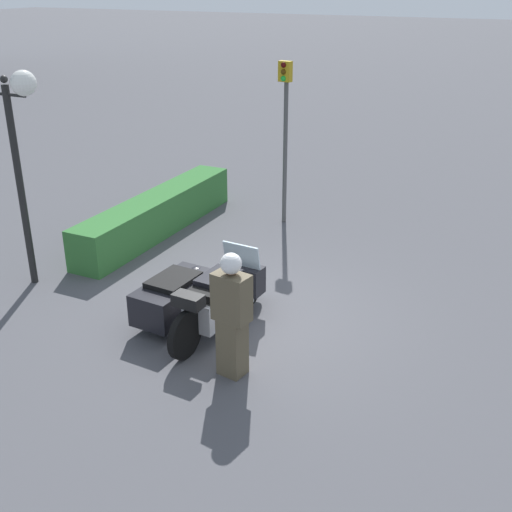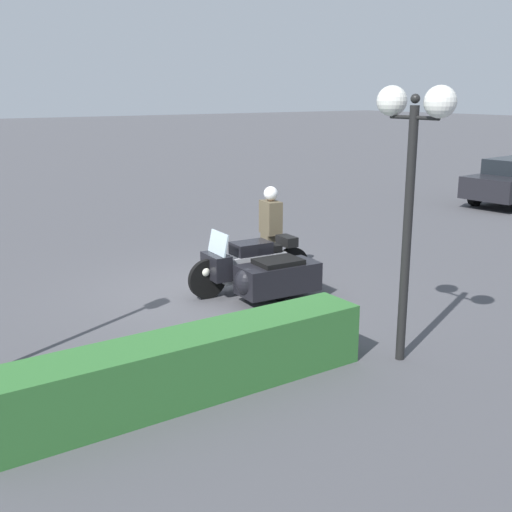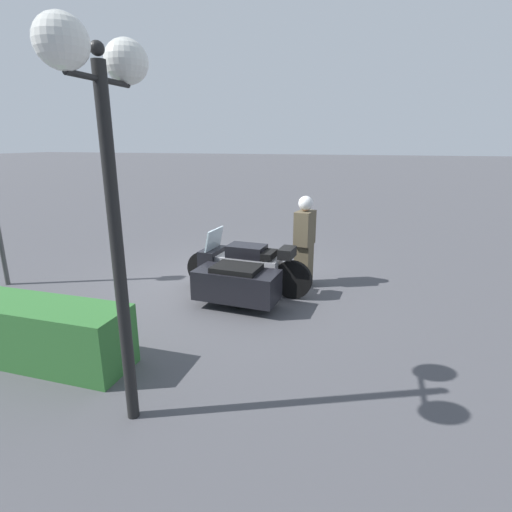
{
  "view_description": "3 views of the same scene",
  "coord_description": "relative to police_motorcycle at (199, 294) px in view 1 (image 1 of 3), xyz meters",
  "views": [
    {
      "loc": [
        -7.97,
        -3.93,
        4.95
      ],
      "look_at": [
        0.39,
        0.11,
        0.87
      ],
      "focal_mm": 45.0,
      "sensor_mm": 36.0,
      "label": 1
    },
    {
      "loc": [
        5.69,
        9.64,
        3.57
      ],
      "look_at": [
        -0.18,
        1.0,
        0.87
      ],
      "focal_mm": 45.0,
      "sensor_mm": 36.0,
      "label": 2
    },
    {
      "loc": [
        -2.77,
        7.01,
        2.76
      ],
      "look_at": [
        -0.81,
        0.47,
        0.79
      ],
      "focal_mm": 28.0,
      "sensor_mm": 36.0,
      "label": 3
    }
  ],
  "objects": [
    {
      "name": "police_motorcycle",
      "position": [
        0.0,
        0.0,
        0.0
      ],
      "size": [
        2.49,
        1.51,
        1.18
      ],
      "rotation": [
        0.0,
        0.0,
        -0.06
      ],
      "color": "black",
      "rests_on": "ground"
    },
    {
      "name": "hedge_bush_curbside",
      "position": [
        2.92,
        2.72,
        -0.08
      ],
      "size": [
        4.81,
        0.73,
        0.8
      ],
      "primitive_type": "cube",
      "color": "#337033",
      "rests_on": "ground"
    },
    {
      "name": "ground_plane",
      "position": [
        0.51,
        -0.65,
        -0.48
      ],
      "size": [
        160.0,
        160.0,
        0.0
      ],
      "primitive_type": "plane",
      "color": "#4C4C51"
    },
    {
      "name": "officer_rider",
      "position": [
        -1.01,
        -1.11,
        0.45
      ],
      "size": [
        0.37,
        0.52,
        1.77
      ],
      "rotation": [
        0.0,
        0.0,
        2.98
      ],
      "color": "brown",
      "rests_on": "ground"
    },
    {
      "name": "traffic_light_near",
      "position": [
        4.62,
        0.6,
        1.75
      ],
      "size": [
        0.23,
        0.27,
        3.4
      ],
      "rotation": [
        0.0,
        0.0,
        3.03
      ],
      "color": "#4C4C4C",
      "rests_on": "ground"
    },
    {
      "name": "twin_lamp_post",
      "position": [
        -0.02,
        3.34,
        2.47
      ],
      "size": [
        0.39,
        1.18,
        3.64
      ],
      "color": "black",
      "rests_on": "ground"
    }
  ]
}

